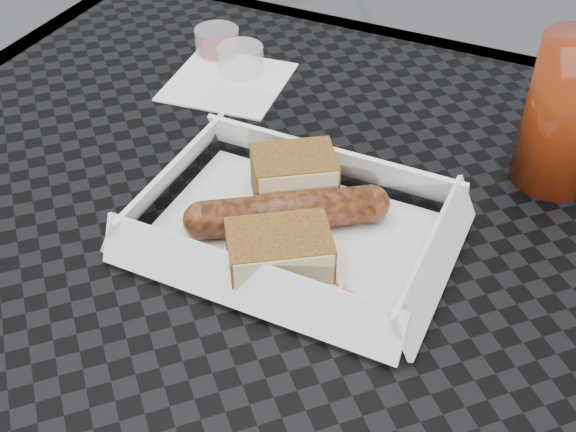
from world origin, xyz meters
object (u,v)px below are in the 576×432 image
at_px(bratwurst, 288,212).
at_px(drink_glass, 567,114).
at_px(patio_table, 250,292).
at_px(food_tray, 293,235).

relative_size(bratwurst, drink_glass, 1.08).
xyz_separation_m(patio_table, bratwurst, (0.03, 0.01, 0.10)).
height_order(bratwurst, drink_glass, drink_glass).
bearing_deg(food_tray, drink_glass, 43.92).
bearing_deg(patio_table, food_tray, 12.53).
bearing_deg(bratwurst, food_tray, -34.70).
height_order(food_tray, bratwurst, bratwurst).
xyz_separation_m(patio_table, food_tray, (0.04, 0.01, 0.08)).
relative_size(patio_table, drink_glass, 5.93).
distance_m(bratwurst, drink_glass, 0.25).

